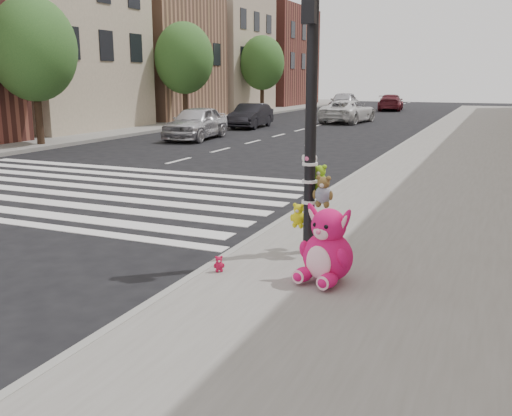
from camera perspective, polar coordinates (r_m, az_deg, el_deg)
The scene contains 20 objects.
ground at distance 8.16m, azimuth -16.75°, elevation -6.46°, with size 120.00×120.00×0.00m, color black.
sidewalk_near at distance 16.04m, azimuth 22.82°, elevation 2.72°, with size 7.00×80.00×0.14m, color slate.
sidewalk_far at distance 31.91m, azimuth -12.46°, elevation 8.01°, with size 6.00×80.00×0.14m, color slate.
curb_edge at distance 16.42m, azimuth 10.71°, elevation 3.72°, with size 0.12×80.00×0.15m, color gray.
crosswalk at distance 14.83m, azimuth -17.31°, elevation 2.14°, with size 11.00×6.00×0.01m, color silver, non-canonical shape.
bld_far_b at distance 30.86m, azimuth -19.54°, elevation 17.54°, with size 6.00×8.00×11.00m, color #C7B399.
bld_far_c at distance 37.92m, azimuth -9.86°, elevation 14.80°, with size 6.00×8.00×8.00m, color #9E6E54.
bld_far_d at distance 45.78m, azimuth -3.53°, elevation 15.86°, with size 6.00×8.00×10.00m, color tan.
bld_far_e at distance 55.80m, azimuth 1.74°, elevation 14.83°, with size 6.00×10.00×9.00m, color brown.
signal_pole at distance 8.08m, azimuth 5.69°, elevation 6.58°, with size 0.70×0.50×4.00m.
tree_far_a at distance 23.43m, azimuth -21.38°, elevation 14.55°, with size 3.20×3.20×5.44m.
tree_far_b at distance 32.25m, azimuth -7.20°, elevation 14.62°, with size 3.20×3.20×5.44m.
tree_far_c at distance 42.11m, azimuth 0.62°, elevation 14.30°, with size 3.20×3.20×5.44m.
pink_bunny at distance 7.12m, azimuth 7.08°, elevation -4.23°, with size 0.77×0.85×0.99m.
red_teddy at distance 7.51m, azimuth -3.72°, elevation -5.59°, with size 0.15×0.10×0.22m, color #BA1239, non-canonical shape.
car_silver_far at distance 25.13m, azimuth -6.01°, elevation 8.48°, with size 1.70×4.21×1.44m, color silver.
car_dark_far at distance 30.87m, azimuth -0.52°, elevation 9.21°, with size 1.35×3.87×1.28m, color black.
car_white_near at distance 34.86m, azimuth 9.20°, elevation 9.51°, with size 2.19×4.75×1.32m, color white.
car_maroon_near at distance 48.40m, azimuth 13.33°, elevation 10.23°, with size 1.83×4.49×1.30m, color maroon.
car_silver_deep at distance 45.55m, azimuth 8.74°, elevation 10.44°, with size 1.85×4.60×1.57m, color #B7B7BC.
Camera 1 is at (5.06, -5.84, 2.63)m, focal length 40.00 mm.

